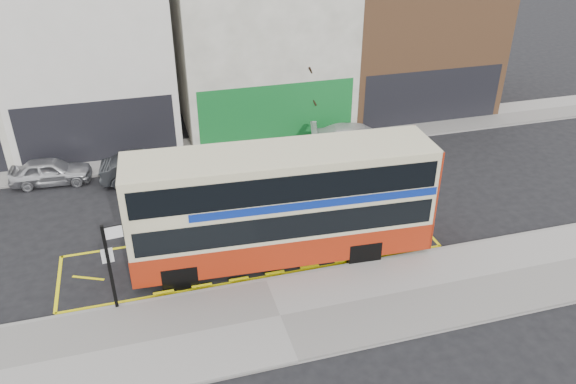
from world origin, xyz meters
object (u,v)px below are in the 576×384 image
object	(u,v)px
double_decker_bus	(283,204)
car_silver	(51,171)
bus_stop_post	(110,259)
car_white	(358,139)
car_grey	(146,168)
street_tree_right	(308,72)

from	to	relation	value
double_decker_bus	car_silver	size ratio (longest dim) A/B	3.04
bus_stop_post	car_white	xyz separation A→B (m)	(12.11, 9.16, -1.32)
car_grey	street_tree_right	bearing A→B (deg)	-64.46
car_silver	car_grey	world-z (taller)	car_grey
car_white	car_silver	bearing A→B (deg)	102.81
double_decker_bus	car_white	xyz separation A→B (m)	(6.14, 7.77, -1.56)
double_decker_bus	car_white	bearing A→B (deg)	55.06
car_grey	car_white	world-z (taller)	car_white
bus_stop_post	car_grey	distance (m)	9.08
car_grey	car_white	size ratio (longest dim) A/B	0.85
car_silver	car_white	size ratio (longest dim) A/B	0.74
double_decker_bus	street_tree_right	xyz separation A→B (m)	(4.37, 10.77, 1.20)
car_white	street_tree_right	bearing A→B (deg)	45.87
car_silver	street_tree_right	bearing A→B (deg)	-75.32
car_grey	street_tree_right	size ratio (longest dim) A/B	0.81
double_decker_bus	car_silver	distance (m)	12.26
car_white	street_tree_right	xyz separation A→B (m)	(-1.77, 3.00, 2.77)
bus_stop_post	car_silver	bearing A→B (deg)	100.35
car_white	street_tree_right	distance (m)	4.45
car_silver	street_tree_right	world-z (taller)	street_tree_right
car_silver	double_decker_bus	bearing A→B (deg)	-129.42
double_decker_bus	car_grey	world-z (taller)	double_decker_bus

